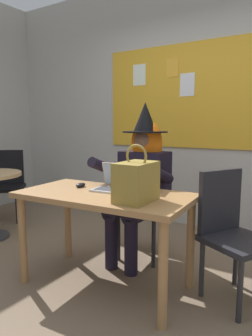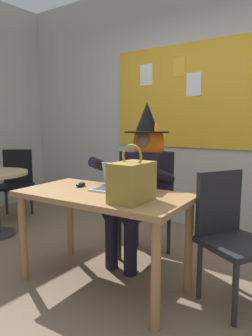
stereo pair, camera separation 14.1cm
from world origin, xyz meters
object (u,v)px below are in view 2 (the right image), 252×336
at_px(computer_mouse, 81,185).
at_px(laptop, 113,184).
at_px(chair_spare_by_window, 16,180).
at_px(handbag, 132,181).
at_px(desk_main, 103,206).
at_px(chair_at_desk, 149,201).
at_px(person_costumed, 143,173).
at_px(chair_extra_corner, 229,230).

bearing_deg(computer_mouse, laptop, 5.34).
xyz_separation_m(computer_mouse, chair_spare_by_window, (-1.80, 0.65, -0.25)).
bearing_deg(handbag, desk_main, 164.09).
bearing_deg(handbag, chair_at_desk, 113.39).
bearing_deg(person_costumed, laptop, 2.70).
xyz_separation_m(desk_main, laptop, (-0.00, 0.13, 0.15)).
relative_size(person_costumed, chair_spare_by_window, 1.60).
bearing_deg(chair_extra_corner, computer_mouse, -137.21).
bearing_deg(handbag, laptop, 146.19).
bearing_deg(chair_at_desk, handbag, 17.77).
bearing_deg(chair_at_desk, chair_extra_corner, 62.12).
xyz_separation_m(chair_at_desk, laptop, (0.01, -0.56, 0.25)).
height_order(computer_mouse, chair_spare_by_window, chair_spare_by_window).
height_order(chair_at_desk, chair_spare_by_window, chair_at_desk).
height_order(person_costumed, handbag, person_costumed).
bearing_deg(chair_spare_by_window, handbag, 33.75).
distance_m(computer_mouse, handbag, 0.65).
bearing_deg(laptop, chair_spare_by_window, 159.30).
distance_m(desk_main, laptop, 0.19).
bearing_deg(chair_extra_corner, laptop, -136.37).
relative_size(person_costumed, computer_mouse, 13.65).
xyz_separation_m(person_costumed, laptop, (0.01, -0.44, -0.03)).
xyz_separation_m(person_costumed, chair_spare_by_window, (-2.08, 0.16, -0.30)).
relative_size(handbag, chair_extra_corner, 0.42).
relative_size(person_costumed, chair_extra_corner, 1.57).
relative_size(laptop, computer_mouse, 2.79).
distance_m(person_costumed, laptop, 0.44).
distance_m(laptop, computer_mouse, 0.29).
distance_m(chair_at_desk, person_costumed, 0.31).
bearing_deg(person_costumed, chair_extra_corner, 77.07).
height_order(chair_at_desk, person_costumed, person_costumed).
distance_m(desk_main, chair_extra_corner, 0.91).
distance_m(chair_spare_by_window, chair_extra_corner, 2.95).
distance_m(laptop, chair_spare_by_window, 2.19).
xyz_separation_m(desk_main, chair_extra_corner, (0.84, 0.34, -0.11)).
bearing_deg(laptop, desk_main, -93.34).
bearing_deg(laptop, handbag, -38.53).
relative_size(chair_spare_by_window, chair_extra_corner, 0.98).
distance_m(person_costumed, computer_mouse, 0.57).
bearing_deg(chair_extra_corner, person_costumed, -165.59).
height_order(desk_main, laptop, laptop).
distance_m(desk_main, handbag, 0.41).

